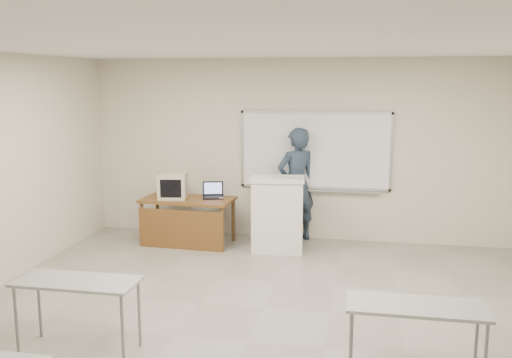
% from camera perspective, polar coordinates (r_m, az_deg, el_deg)
% --- Properties ---
extents(floor, '(7.00, 8.00, 0.01)m').
position_cam_1_polar(floor, '(6.08, -0.79, -15.99)').
color(floor, gray).
rests_on(floor, ground).
extents(whiteboard, '(2.48, 0.10, 1.31)m').
position_cam_1_polar(whiteboard, '(9.43, 5.93, 2.74)').
color(whiteboard, white).
rests_on(whiteboard, floor).
extents(student_desks, '(4.40, 2.20, 0.73)m').
position_cam_1_polar(student_desks, '(4.61, -4.39, -15.60)').
color(student_desks, '#979893').
rests_on(student_desks, floor).
extents(instructor_desk, '(1.47, 0.74, 0.75)m').
position_cam_1_polar(instructor_desk, '(9.24, -7.02, -3.30)').
color(instructor_desk, brown).
rests_on(instructor_desk, floor).
extents(podium, '(0.82, 0.60, 1.16)m').
position_cam_1_polar(podium, '(8.90, 2.17, -3.52)').
color(podium, white).
rests_on(podium, floor).
extents(crt_monitor, '(0.44, 0.49, 0.42)m').
position_cam_1_polar(crt_monitor, '(9.34, -8.31, -0.67)').
color(crt_monitor, '#B3AD95').
rests_on(crt_monitor, instructor_desk).
extents(laptop, '(0.34, 0.31, 0.25)m').
position_cam_1_polar(laptop, '(9.32, -4.21, -1.51)').
color(laptop, black).
rests_on(laptop, instructor_desk).
extents(mouse, '(0.10, 0.07, 0.03)m').
position_cam_1_polar(mouse, '(9.19, -3.48, -1.93)').
color(mouse, '#9FA2A7').
rests_on(mouse, instructor_desk).
extents(keyboard, '(0.44, 0.19, 0.02)m').
position_cam_1_polar(keyboard, '(8.64, 3.05, 0.05)').
color(keyboard, '#B3AD95').
rests_on(keyboard, podium).
extents(presenter, '(0.82, 0.77, 1.88)m').
position_cam_1_polar(presenter, '(9.40, 4.05, -0.57)').
color(presenter, black).
rests_on(presenter, floor).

